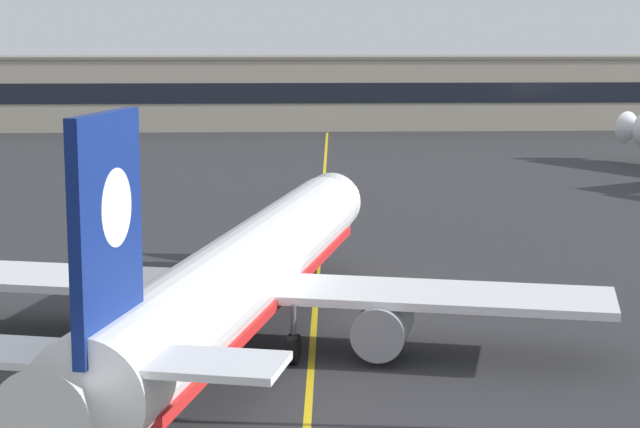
{
  "coord_description": "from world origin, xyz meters",
  "views": [
    {
      "loc": [
        -2.67,
        -33.37,
        14.06
      ],
      "look_at": [
        -0.67,
        11.56,
        6.63
      ],
      "focal_mm": 62.94,
      "sensor_mm": 36.0,
      "label": 1
    }
  ],
  "objects": [
    {
      "name": "airliner_foreground",
      "position": [
        -3.83,
        15.02,
        3.37
      ],
      "size": [
        32.22,
        40.97,
        11.65
      ],
      "color": "white",
      "rests_on": "ground"
    },
    {
      "name": "terminal_building",
      "position": [
        -0.49,
        127.37,
        5.15
      ],
      "size": [
        157.79,
        12.4,
        10.29
      ],
      "color": "#B2A893",
      "rests_on": "ground"
    },
    {
      "name": "safety_cone_by_nose_gear",
      "position": [
        -3.46,
        32.25,
        0.26
      ],
      "size": [
        0.44,
        0.44,
        0.55
      ],
      "color": "orange",
      "rests_on": "ground"
    },
    {
      "name": "taxiway_centreline",
      "position": [
        0.0,
        30.0,
        0.0
      ],
      "size": [
        10.58,
        179.72,
        0.01
      ],
      "primitive_type": "cube",
      "rotation": [
        0.0,
        0.0,
        -0.06
      ],
      "color": "yellow",
      "rests_on": "ground"
    }
  ]
}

